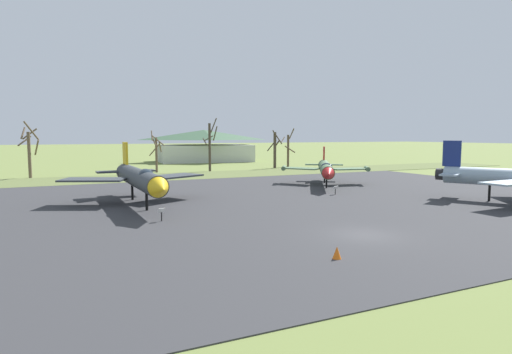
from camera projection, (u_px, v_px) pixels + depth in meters
name	position (u px, v px, depth m)	size (l,w,h in m)	color
ground_plane	(365.00, 236.00, 26.77)	(600.00, 600.00, 0.00)	olive
asphalt_apron	(266.00, 203.00, 39.28)	(70.65, 46.29, 0.05)	#333335
grass_verge_strip	(181.00, 176.00, 65.53)	(130.65, 12.00, 0.06)	#5B6837
jet_fighter_front_left	(326.00, 169.00, 52.88)	(11.25, 14.12, 4.72)	#4C6B47
info_placard_front_left	(335.00, 189.00, 44.90)	(0.64, 0.39, 0.97)	black
jet_fighter_rear_center	(139.00, 178.00, 37.93)	(13.44, 17.35, 5.57)	#33383D
info_placard_rear_center	(162.00, 213.00, 30.93)	(0.53, 0.30, 1.02)	black
bare_tree_far_left	(29.00, 149.00, 62.61)	(2.99, 3.01, 8.31)	brown
bare_tree_left_of_center	(156.00, 151.00, 71.84)	(2.34, 2.39, 7.06)	brown
bare_tree_center	(210.00, 145.00, 73.80)	(2.18, 2.33, 9.24)	#42382D
bare_tree_right_of_center	(275.00, 149.00, 81.44)	(2.28, 2.33, 7.24)	#42382D
bare_tree_far_right	(288.00, 149.00, 84.69)	(2.63, 2.99, 7.65)	brown
visitor_building	(204.00, 146.00, 102.02)	(23.51, 15.74, 7.54)	beige
traffic_cone	(337.00, 253.00, 21.54)	(0.48, 0.48, 0.69)	orange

